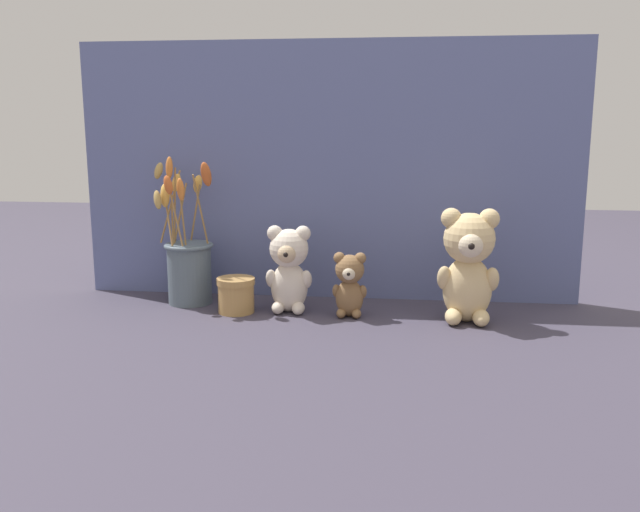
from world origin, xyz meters
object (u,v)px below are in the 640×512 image
Objects in this scene: teddy_bear_large at (468,263)px; teddy_bear_medium at (289,267)px; flower_vase at (188,263)px; teddy_bear_small at (350,283)px; decorative_tin_tall at (236,295)px.

teddy_bear_large is 0.39m from teddy_bear_medium.
teddy_bear_medium is 0.25m from flower_vase.
teddy_bear_small is (0.14, -0.02, -0.03)m from teddy_bear_medium.
teddy_bear_medium is 0.57× the size of flower_vase.
teddy_bear_medium is at bearing -11.22° from flower_vase.
teddy_bear_medium is (-0.39, 0.03, -0.03)m from teddy_bear_large.
decorative_tin_tall is (-0.51, 0.01, -0.09)m from teddy_bear_large.
decorative_tin_tall is at bearing -179.94° from teddy_bear_small.
decorative_tin_tall is (0.13, -0.07, -0.06)m from flower_vase.
teddy_bear_small is 0.39m from flower_vase.
teddy_bear_small is at bearing 0.06° from decorative_tin_tall.
flower_vase reaches higher than decorative_tin_tall.
flower_vase is (-0.39, 0.07, 0.02)m from teddy_bear_small.
teddy_bear_large is 1.24× the size of teddy_bear_medium.
teddy_bear_medium is 0.14m from teddy_bear_small.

